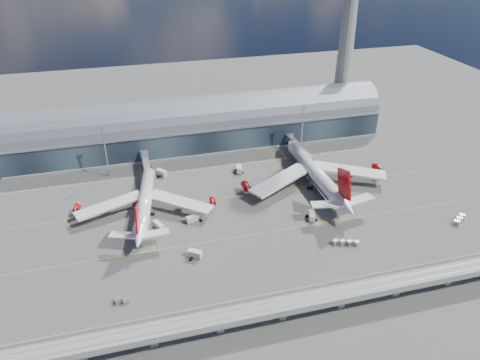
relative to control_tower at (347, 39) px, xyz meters
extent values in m
plane|color=#474744|center=(-85.00, -83.00, -51.64)|extent=(500.00, 500.00, 0.00)
cube|color=gold|center=(-85.00, -93.00, -51.63)|extent=(200.00, 0.25, 0.01)
cube|color=gold|center=(-85.00, -63.00, -51.63)|extent=(200.00, 0.25, 0.01)
cube|color=gold|center=(-85.00, -33.00, -51.63)|extent=(200.00, 0.25, 0.01)
cube|color=gold|center=(-120.00, -53.00, -51.63)|extent=(0.25, 80.00, 0.01)
cube|color=gold|center=(-50.00, -53.00, -51.63)|extent=(0.25, 80.00, 0.01)
cube|color=#1C262F|center=(-85.00, -5.00, -44.64)|extent=(200.00, 28.00, 14.00)
cylinder|color=slate|center=(-85.00, -5.00, -37.64)|extent=(200.00, 28.00, 28.00)
cube|color=gray|center=(-85.00, -19.00, -37.64)|extent=(200.00, 1.00, 1.20)
cube|color=gray|center=(-85.00, -5.00, -51.04)|extent=(200.00, 30.00, 1.20)
cube|color=gray|center=(0.00, 0.00, -47.64)|extent=(18.00, 18.00, 8.00)
cone|color=gray|center=(0.00, 0.00, -6.64)|extent=(10.00, 10.00, 90.00)
cube|color=gray|center=(-85.00, -138.00, -46.14)|extent=(220.00, 8.50, 1.20)
cube|color=gray|center=(-85.00, -142.00, -45.04)|extent=(220.00, 0.40, 1.20)
cube|color=gray|center=(-85.00, -134.00, -45.04)|extent=(220.00, 0.40, 1.20)
cube|color=gray|center=(-85.00, -139.50, -45.49)|extent=(220.00, 0.12, 0.12)
cube|color=gray|center=(-85.00, -136.50, -45.49)|extent=(220.00, 0.12, 0.12)
cube|color=gray|center=(-145.00, -138.00, -49.14)|extent=(2.20, 2.20, 5.00)
cube|color=gray|center=(-125.00, -138.00, -49.14)|extent=(2.20, 2.20, 5.00)
cube|color=gray|center=(-105.00, -138.00, -49.14)|extent=(2.20, 2.20, 5.00)
cube|color=gray|center=(-85.00, -138.00, -49.14)|extent=(2.20, 2.20, 5.00)
cube|color=gray|center=(-65.00, -138.00, -49.14)|extent=(2.20, 2.20, 5.00)
cube|color=gray|center=(-45.00, -138.00, -49.14)|extent=(2.20, 2.20, 5.00)
cube|color=gray|center=(-25.00, -138.00, -49.14)|extent=(2.20, 2.20, 5.00)
cylinder|color=gray|center=(-135.00, -28.00, -39.14)|extent=(0.70, 0.70, 25.00)
cube|color=gray|center=(-135.00, -28.00, -26.44)|extent=(3.00, 0.40, 1.00)
cylinder|color=gray|center=(-35.00, -28.00, -39.14)|extent=(0.70, 0.70, 25.00)
cube|color=gray|center=(-35.00, -28.00, -26.44)|extent=(3.00, 0.40, 1.00)
cylinder|color=white|center=(-120.47, -64.45, -46.13)|extent=(13.53, 47.36, 5.68)
cone|color=white|center=(-116.05, -38.62, -46.13)|extent=(6.80, 7.96, 5.68)
cone|color=white|center=(-125.19, -92.02, -45.42)|extent=(7.39, 11.46, 5.68)
cube|color=#A80709|center=(-124.74, -89.40, -38.41)|extent=(2.40, 10.57, 11.75)
cube|color=white|center=(-135.41, -63.70, -46.84)|extent=(29.40, 15.72, 2.30)
cube|color=white|center=(-106.12, -68.70, -46.84)|extent=(26.98, 23.12, 2.30)
cylinder|color=#A80709|center=(-135.66, -61.85, -48.44)|extent=(3.55, 4.85, 2.84)
cylinder|color=#A80709|center=(-148.67, -59.63, -48.44)|extent=(3.55, 4.85, 2.84)
cylinder|color=#A80709|center=(-105.28, -67.05, -48.44)|extent=(3.55, 4.85, 2.84)
cylinder|color=#A80709|center=(-92.26, -69.27, -48.44)|extent=(3.55, 4.85, 2.84)
cylinder|color=gray|center=(-117.67, -48.09, -50.31)|extent=(0.44, 0.44, 2.66)
cylinder|color=gray|center=(-123.87, -67.47, -50.31)|extent=(0.53, 0.53, 2.66)
cylinder|color=gray|center=(-118.27, -68.43, -50.31)|extent=(0.53, 0.53, 2.66)
cylinder|color=black|center=(-123.87, -67.47, -51.15)|extent=(2.15, 1.64, 1.33)
cylinder|color=black|center=(-118.27, -68.43, -51.15)|extent=(2.15, 1.64, 1.33)
cylinder|color=white|center=(-41.82, -61.38, -45.13)|extent=(6.41, 53.35, 6.40)
cone|color=white|center=(-41.83, -31.40, -45.13)|extent=(6.40, 8.83, 6.40)
cone|color=white|center=(-41.82, -93.57, -44.25)|extent=(6.40, 13.24, 6.40)
cube|color=#A80709|center=(-41.82, -90.26, -35.86)|extent=(0.77, 13.19, 14.61)
cube|color=white|center=(-59.10, -63.59, -46.01)|extent=(33.52, 23.42, 2.73)
cube|color=white|center=(-24.55, -63.59, -46.01)|extent=(33.53, 23.41, 2.73)
cylinder|color=black|center=(-41.82, -61.38, -46.89)|extent=(5.45, 47.88, 5.44)
cylinder|color=#A80709|center=(-59.74, -61.39, -48.00)|extent=(3.53, 5.52, 3.53)
cylinder|color=#A80709|center=(-75.09, -61.39, -48.00)|extent=(3.53, 5.52, 3.53)
cylinder|color=#A80709|center=(-23.91, -61.38, -48.00)|extent=(3.53, 5.52, 3.53)
cylinder|color=#A80709|center=(-8.55, -61.38, -48.00)|extent=(3.53, 5.52, 3.53)
cylinder|color=gray|center=(-41.83, -42.57, -49.98)|extent=(0.55, 0.55, 3.31)
cylinder|color=gray|center=(-45.35, -65.80, -49.98)|extent=(0.66, 0.66, 3.31)
cylinder|color=gray|center=(-38.29, -65.79, -49.98)|extent=(0.66, 0.66, 3.31)
cylinder|color=black|center=(-45.35, -65.80, -51.03)|extent=(2.43, 1.66, 1.65)
cylinder|color=black|center=(-38.29, -65.79, -51.03)|extent=(2.43, 1.66, 1.65)
cube|color=gray|center=(-116.97, -31.00, -46.44)|extent=(3.00, 24.00, 3.00)
cube|color=gray|center=(-116.97, -43.00, -46.44)|extent=(3.60, 3.60, 3.40)
cylinder|color=gray|center=(-116.97, -19.00, -46.44)|extent=(4.40, 4.40, 4.00)
cylinder|color=gray|center=(-116.97, -43.00, -49.94)|extent=(0.50, 0.50, 3.40)
cylinder|color=black|center=(-116.97, -43.00, -51.29)|extent=(1.40, 0.80, 0.80)
cube|color=gray|center=(-38.32, -33.00, -46.44)|extent=(3.00, 28.00, 3.00)
cube|color=gray|center=(-38.32, -47.00, -46.44)|extent=(3.60, 3.60, 3.40)
cylinder|color=gray|center=(-38.32, -19.00, -46.44)|extent=(4.40, 4.40, 4.00)
cylinder|color=gray|center=(-38.32, -47.00, -49.94)|extent=(0.50, 0.50, 3.40)
cylinder|color=black|center=(-38.32, -47.00, -51.29)|extent=(1.40, 0.80, 0.80)
cube|color=silver|center=(-116.71, -78.98, -50.25)|extent=(4.38, 6.35, 2.26)
cylinder|color=black|center=(-115.88, -77.22, -51.25)|extent=(2.30, 1.63, 0.78)
cylinder|color=black|center=(-117.53, -80.74, -51.25)|extent=(2.30, 1.63, 0.78)
cube|color=silver|center=(-105.98, -101.07, -49.96)|extent=(5.69, 4.97, 2.73)
cylinder|color=black|center=(-104.60, -100.12, -51.16)|extent=(2.27, 2.70, 0.94)
cylinder|color=black|center=(-107.37, -102.02, -51.16)|extent=(2.27, 2.70, 0.94)
cube|color=silver|center=(-101.69, -77.38, -50.14)|extent=(7.76, 4.43, 2.43)
cylinder|color=black|center=(-99.42, -78.15, -51.22)|extent=(1.54, 2.48, 0.84)
cylinder|color=black|center=(-103.95, -76.61, -51.22)|extent=(1.54, 2.48, 0.84)
cube|color=silver|center=(-54.31, -88.91, -50.04)|extent=(3.98, 6.41, 2.60)
cylinder|color=black|center=(-54.88, -87.08, -51.19)|extent=(2.65, 1.60, 0.90)
cylinder|color=black|center=(-53.74, -90.74, -51.19)|extent=(2.65, 1.60, 0.90)
cube|color=silver|center=(-72.77, -41.23, -49.91)|extent=(3.52, 5.79, 2.81)
cylinder|color=black|center=(-73.12, -39.54, -51.15)|extent=(2.84, 1.49, 0.97)
cylinder|color=black|center=(-72.42, -42.93, -51.15)|extent=(2.84, 1.49, 0.97)
cube|color=silver|center=(-110.32, -34.67, -50.01)|extent=(5.50, 6.28, 2.64)
cylinder|color=black|center=(-109.16, -33.11, -51.18)|extent=(2.58, 2.24, 0.91)
cylinder|color=black|center=(-111.48, -36.24, -51.18)|extent=(2.58, 2.24, 0.91)
cube|color=gray|center=(-134.54, -117.50, -51.38)|extent=(2.77, 2.20, 0.30)
cube|color=#B5B5BA|center=(-134.54, -117.50, -50.57)|extent=(2.35, 2.00, 1.52)
cube|color=gray|center=(-132.00, -118.20, -51.38)|extent=(2.77, 2.20, 0.30)
cube|color=#B5B5BA|center=(-132.00, -118.20, -50.57)|extent=(2.35, 2.00, 1.52)
cube|color=gray|center=(-52.23, -107.36, -51.38)|extent=(2.91, 2.41, 0.31)
cube|color=#B5B5BA|center=(-52.23, -107.36, -50.54)|extent=(2.49, 2.17, 1.56)
cube|color=gray|center=(-49.68, -108.27, -51.38)|extent=(2.91, 2.41, 0.31)
cube|color=#B5B5BA|center=(-49.68, -108.27, -50.54)|extent=(2.49, 2.17, 1.56)
cube|color=gray|center=(-47.12, -109.17, -51.38)|extent=(2.91, 2.41, 0.31)
cube|color=#B5B5BA|center=(-47.12, -109.17, -50.54)|extent=(2.49, 2.17, 1.56)
cube|color=gray|center=(-44.57, -110.07, -51.38)|extent=(2.91, 2.41, 0.31)
cube|color=#B5B5BA|center=(-44.57, -110.07, -50.54)|extent=(2.49, 2.17, 1.56)
cube|color=gray|center=(1.42, -108.49, -51.35)|extent=(3.32, 3.04, 0.34)
cube|color=#B5B5BA|center=(1.42, -108.49, -50.43)|extent=(2.87, 2.69, 1.72)
cube|color=gray|center=(3.94, -106.88, -51.35)|extent=(3.32, 3.04, 0.34)
cube|color=#B5B5BA|center=(3.94, -106.88, -50.43)|extent=(2.87, 2.69, 1.72)
cube|color=gray|center=(6.46, -105.27, -51.35)|extent=(3.32, 3.04, 0.34)
cube|color=#B5B5BA|center=(6.46, -105.27, -50.43)|extent=(2.87, 2.69, 1.72)
camera|label=1|loc=(-125.84, -237.72, 58.72)|focal=35.00mm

